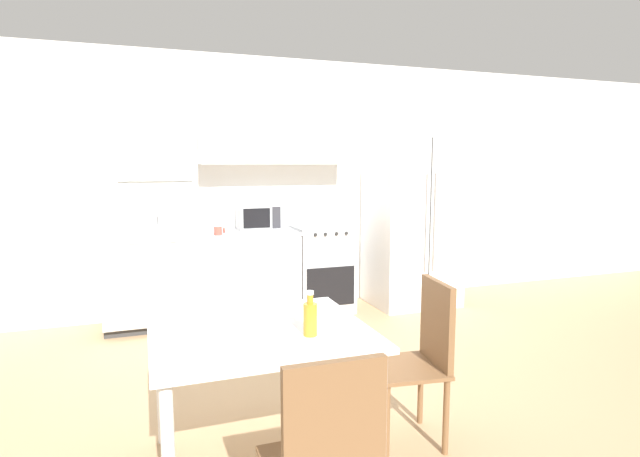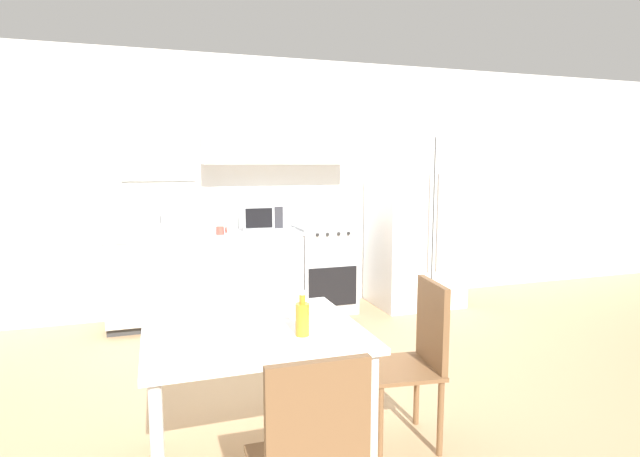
# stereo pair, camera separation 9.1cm
# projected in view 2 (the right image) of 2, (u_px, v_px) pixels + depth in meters

# --- Properties ---
(ground_plane) EXTENTS (12.00, 12.00, 0.00)m
(ground_plane) POSITION_uv_depth(u_px,v_px,m) (299.00, 378.00, 3.70)
(ground_plane) COLOR tan
(wall_back) EXTENTS (12.00, 0.38, 2.70)m
(wall_back) POSITION_uv_depth(u_px,v_px,m) (252.00, 178.00, 5.33)
(wall_back) COLOR silver
(wall_back) RESTS_ON ground_plane
(kitchen_counter) EXTENTS (1.89, 0.60, 0.90)m
(kitchen_counter) POSITION_uv_depth(u_px,v_px,m) (207.00, 277.00, 5.01)
(kitchen_counter) COLOR #333333
(kitchen_counter) RESTS_ON ground_plane
(oven_range) EXTENTS (0.60, 0.60, 0.92)m
(oven_range) POSITION_uv_depth(u_px,v_px,m) (324.00, 268.00, 5.40)
(oven_range) COLOR #B7BABC
(oven_range) RESTS_ON ground_plane
(refrigerator) EXTENTS (0.93, 0.80, 1.88)m
(refrigerator) POSITION_uv_depth(u_px,v_px,m) (415.00, 221.00, 5.59)
(refrigerator) COLOR white
(refrigerator) RESTS_ON ground_plane
(kitchen_sink) EXTENTS (0.57, 0.39, 0.20)m
(kitchen_sink) POSITION_uv_depth(u_px,v_px,m) (162.00, 233.00, 4.83)
(kitchen_sink) COLOR #B7BABC
(kitchen_sink) RESTS_ON kitchen_counter
(microwave) EXTENTS (0.43, 0.32, 0.27)m
(microwave) POSITION_uv_depth(u_px,v_px,m) (261.00, 216.00, 5.22)
(microwave) COLOR #B7BABC
(microwave) RESTS_ON kitchen_counter
(coffee_mug) EXTENTS (0.11, 0.08, 0.08)m
(coffee_mug) POSITION_uv_depth(u_px,v_px,m) (221.00, 230.00, 4.85)
(coffee_mug) COLOR #BF4C3F
(coffee_mug) RESTS_ON kitchen_counter
(dining_table) EXTENTS (1.08, 0.94, 0.74)m
(dining_table) POSITION_uv_depth(u_px,v_px,m) (254.00, 348.00, 2.56)
(dining_table) COLOR white
(dining_table) RESTS_ON ground_plane
(dining_chair_near) EXTENTS (0.41, 0.41, 0.93)m
(dining_chair_near) POSITION_uv_depth(u_px,v_px,m) (312.00, 457.00, 1.78)
(dining_chair_near) COLOR brown
(dining_chair_near) RESTS_ON ground_plane
(dining_chair_side) EXTENTS (0.45, 0.45, 0.93)m
(dining_chair_side) POSITION_uv_depth(u_px,v_px,m) (417.00, 351.00, 2.81)
(dining_chair_side) COLOR brown
(dining_chair_side) RESTS_ON ground_plane
(drink_bottle) EXTENTS (0.07, 0.07, 0.22)m
(drink_bottle) POSITION_uv_depth(u_px,v_px,m) (302.00, 318.00, 2.44)
(drink_bottle) COLOR orange
(drink_bottle) RESTS_ON dining_table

